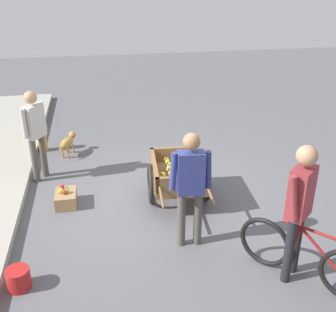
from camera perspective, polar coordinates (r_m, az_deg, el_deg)
name	(u,v)px	position (r m, az deg, el deg)	size (l,w,h in m)	color
ground_plane	(161,197)	(6.72, -0.91, -5.68)	(24.00, 24.00, 0.00)	#56565B
fruit_cart	(178,176)	(6.43, 1.39, -2.73)	(1.70, 0.98, 0.74)	brown
vendor_person	(191,181)	(5.18, 3.15, -3.48)	(0.22, 0.55, 1.60)	#4C4742
bicycle	(304,257)	(5.15, 18.40, -13.11)	(1.27, 1.15, 0.85)	black
cyclist_person	(300,202)	(4.81, 17.81, -6.05)	(0.38, 0.48, 1.71)	black
dog	(68,142)	(8.32, -13.72, 1.89)	(0.64, 0.34, 0.40)	#AD7A38
fire_hydrant	(41,135)	(8.62, -17.15, 2.77)	(0.25, 0.25, 0.67)	gold
plastic_bucket	(18,279)	(5.25, -20.02, -15.70)	(0.28, 0.28, 0.26)	#B21E1E
mixed_fruit_crate	(66,198)	(6.64, -13.98, -5.70)	(0.44, 0.32, 0.30)	#99754C
bystander_person	(35,128)	(7.24, -17.99, 3.70)	(0.43, 0.36, 1.59)	#4C4742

